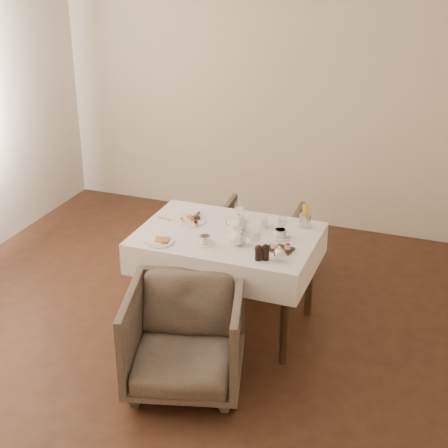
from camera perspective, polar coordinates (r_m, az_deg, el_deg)
table at (r=4.98m, az=0.28°, el=-1.99°), size 1.28×0.88×0.75m
armchair_near at (r=4.50m, az=-3.28°, el=-9.46°), size 0.91×0.93×0.69m
armchair_far at (r=5.83m, az=2.89°, el=-1.52°), size 0.69×0.71×0.61m
breakfast_plate at (r=5.13m, az=-2.86°, el=0.39°), size 0.26×0.26×0.03m
side_plate at (r=4.80m, az=-5.44°, el=-1.47°), size 0.19×0.19×0.02m
teapot_centre at (r=4.93m, az=1.22°, el=0.15°), size 0.21×0.18×0.14m
teapot_front at (r=4.72m, az=1.20°, el=-1.09°), size 0.18×0.16×0.12m
creamer at (r=5.00m, az=3.30°, el=0.10°), size 0.08×0.08×0.07m
teacup_near at (r=4.75m, az=-1.60°, el=-1.37°), size 0.13×0.13×0.06m
teacup_far at (r=4.86m, az=4.71°, el=-0.83°), size 0.13×0.13×0.07m
glass_left at (r=5.21m, az=1.28°, el=1.27°), size 0.08×0.08×0.10m
glass_mid at (r=4.81m, az=2.60°, el=-0.74°), size 0.08×0.08×0.10m
glass_right at (r=5.06m, az=4.91°, el=0.41°), size 0.08×0.08×0.09m
condiment_board at (r=4.69m, az=4.68°, el=-1.99°), size 0.19×0.15×0.04m
pepper_mill_left at (r=4.53m, az=2.88°, el=-2.38°), size 0.06×0.06×0.11m
pepper_mill_right at (r=4.54m, az=3.48°, el=-2.33°), size 0.07×0.07×0.11m
silver_pot at (r=4.53m, az=4.63°, el=-2.45°), size 0.12×0.11×0.11m
fries_cup at (r=5.03m, az=6.76°, el=0.58°), size 0.08×0.08×0.18m
cutlery_fork at (r=5.16m, az=-4.47°, el=0.39°), size 0.20×0.03×0.00m
cutlery_knife at (r=5.15m, az=-4.77°, el=0.35°), size 0.19×0.05×0.00m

